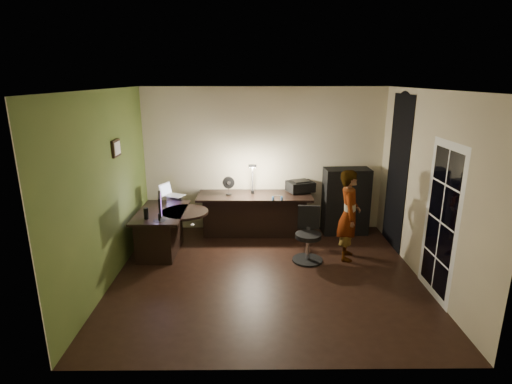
{
  "coord_description": "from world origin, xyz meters",
  "views": [
    {
      "loc": [
        -0.21,
        -5.39,
        2.85
      ],
      "look_at": [
        -0.15,
        1.05,
        1.0
      ],
      "focal_mm": 28.0,
      "sensor_mm": 36.0,
      "label": 1
    }
  ],
  "objects_px": {
    "monitor": "(159,212)",
    "office_chair": "(308,236)",
    "person": "(349,215)",
    "desk_right": "(255,215)",
    "desk_left": "(163,232)",
    "cabinet": "(346,201)"
  },
  "relations": [
    {
      "from": "cabinet",
      "to": "office_chair",
      "type": "xyz_separation_m",
      "value": [
        -0.86,
        -1.23,
        -0.19
      ]
    },
    {
      "from": "desk_left",
      "to": "cabinet",
      "type": "relative_size",
      "value": 1.01
    },
    {
      "from": "desk_right",
      "to": "office_chair",
      "type": "relative_size",
      "value": 2.38
    },
    {
      "from": "desk_left",
      "to": "desk_right",
      "type": "distance_m",
      "value": 1.73
    },
    {
      "from": "desk_right",
      "to": "person",
      "type": "height_order",
      "value": "person"
    },
    {
      "from": "desk_left",
      "to": "monitor",
      "type": "bearing_deg",
      "value": -80.25
    },
    {
      "from": "desk_left",
      "to": "cabinet",
      "type": "bearing_deg",
      "value": 15.39
    },
    {
      "from": "desk_left",
      "to": "person",
      "type": "bearing_deg",
      "value": -4.26
    },
    {
      "from": "monitor",
      "to": "office_chair",
      "type": "bearing_deg",
      "value": -10.96
    },
    {
      "from": "monitor",
      "to": "desk_right",
      "type": "bearing_deg",
      "value": 26.57
    },
    {
      "from": "monitor",
      "to": "desk_left",
      "type": "bearing_deg",
      "value": 86.48
    },
    {
      "from": "monitor",
      "to": "office_chair",
      "type": "relative_size",
      "value": 0.54
    },
    {
      "from": "desk_left",
      "to": "monitor",
      "type": "height_order",
      "value": "monitor"
    },
    {
      "from": "office_chair",
      "to": "person",
      "type": "relative_size",
      "value": 0.59
    },
    {
      "from": "desk_right",
      "to": "office_chair",
      "type": "distance_m",
      "value": 1.42
    },
    {
      "from": "desk_right",
      "to": "desk_left",
      "type": "bearing_deg",
      "value": -153.3
    },
    {
      "from": "desk_left",
      "to": "office_chair",
      "type": "distance_m",
      "value": 2.43
    },
    {
      "from": "desk_left",
      "to": "person",
      "type": "height_order",
      "value": "person"
    },
    {
      "from": "office_chair",
      "to": "person",
      "type": "distance_m",
      "value": 0.73
    },
    {
      "from": "monitor",
      "to": "person",
      "type": "bearing_deg",
      "value": -9.13
    },
    {
      "from": "monitor",
      "to": "office_chair",
      "type": "xyz_separation_m",
      "value": [
        2.32,
        0.07,
        -0.43
      ]
    },
    {
      "from": "monitor",
      "to": "person",
      "type": "distance_m",
      "value": 2.99
    }
  ]
}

